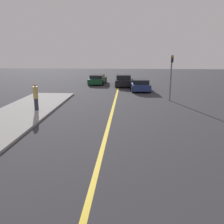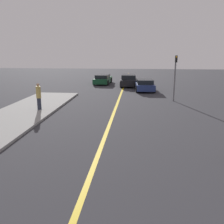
{
  "view_description": "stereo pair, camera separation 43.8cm",
  "coord_description": "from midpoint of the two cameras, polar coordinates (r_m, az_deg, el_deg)",
  "views": [
    {
      "loc": [
        1.05,
        0.59,
        4.15
      ],
      "look_at": [
        0.26,
        13.17,
        1.04
      ],
      "focal_mm": 40.0,
      "sensor_mm": 36.0,
      "label": 1
    },
    {
      "loc": [
        1.49,
        0.63,
        4.15
      ],
      "look_at": [
        0.26,
        13.17,
        1.04
      ],
      "focal_mm": 40.0,
      "sensor_mm": 36.0,
      "label": 2
    }
  ],
  "objects": [
    {
      "name": "road_center_line",
      "position": [
        17.92,
        -0.57,
        0.47
      ],
      "size": [
        0.2,
        60.0,
        0.01
      ],
      "color": "gold",
      "rests_on": "ground_plane"
    },
    {
      "name": "car_ahead_center",
      "position": [
        30.44,
        2.22,
        7.28
      ],
      "size": [
        2.11,
        4.78,
        1.38
      ],
      "rotation": [
        0.0,
        0.0,
        0.03
      ],
      "color": "black",
      "rests_on": "ground_plane"
    },
    {
      "name": "traffic_light",
      "position": [
        21.44,
        12.8,
        8.66
      ],
      "size": [
        0.18,
        0.4,
        3.77
      ],
      "color": "slate",
      "rests_on": "ground_plane"
    },
    {
      "name": "pedestrian_by_sign",
      "position": [
        17.97,
        -17.7,
        3.34
      ],
      "size": [
        0.33,
        0.33,
        1.84
      ],
      "color": "#282D3D",
      "rests_on": "sidewalk_left"
    },
    {
      "name": "car_far_distant",
      "position": [
        32.21,
        -3.71,
        7.47
      ],
      "size": [
        2.08,
        4.37,
        1.2
      ],
      "rotation": [
        0.0,
        0.0,
        -0.06
      ],
      "color": "#144728",
      "rests_on": "ground_plane"
    },
    {
      "name": "car_near_right_lane",
      "position": [
        26.68,
        5.98,
        6.15
      ],
      "size": [
        2.14,
        3.91,
        1.24
      ],
      "rotation": [
        0.0,
        0.0,
        0.06
      ],
      "color": "navy",
      "rests_on": "ground_plane"
    }
  ]
}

